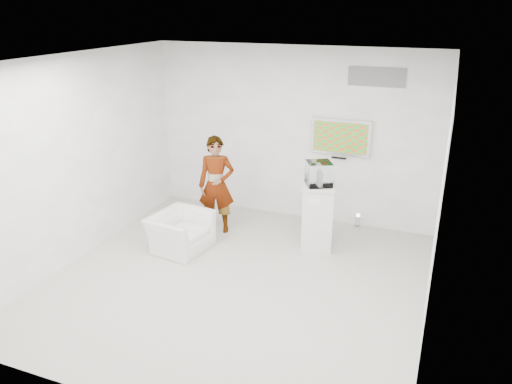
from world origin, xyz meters
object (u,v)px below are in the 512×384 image
at_px(person, 216,185).
at_px(armchair, 180,232).
at_px(tv, 341,137).
at_px(floor_uplight, 358,221).
at_px(pedestal, 317,217).

bearing_deg(person, armchair, -124.53).
distance_m(tv, armchair, 3.05).
bearing_deg(floor_uplight, tv, 167.35).
bearing_deg(pedestal, tv, 85.82).
relative_size(tv, person, 0.61).
bearing_deg(pedestal, armchair, -157.75).
relative_size(armchair, pedestal, 0.85).
distance_m(tv, pedestal, 1.48).
bearing_deg(armchair, floor_uplight, -45.58).
xyz_separation_m(person, pedestal, (1.72, -0.02, -0.29)).
relative_size(tv, floor_uplight, 4.01).
distance_m(tv, person, 2.21).
bearing_deg(tv, pedestal, -94.18).
relative_size(pedestal, floor_uplight, 4.24).
bearing_deg(tv, person, -149.80).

